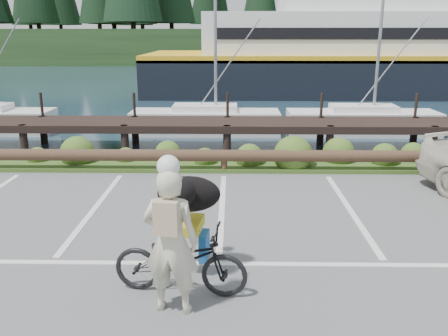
# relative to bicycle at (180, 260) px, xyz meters

# --- Properties ---
(ground) EXTENTS (72.00, 72.00, 0.00)m
(ground) POSITION_rel_bicycle_xyz_m (0.50, 1.24, -0.49)
(ground) COLOR #545456
(harbor_backdrop) EXTENTS (170.00, 160.00, 30.00)m
(harbor_backdrop) POSITION_rel_bicycle_xyz_m (0.89, 79.71, -0.49)
(harbor_backdrop) COLOR #192D3C
(harbor_backdrop) RESTS_ON ground
(vegetation_strip) EXTENTS (34.00, 1.60, 0.10)m
(vegetation_strip) POSITION_rel_bicycle_xyz_m (0.50, 6.54, -0.44)
(vegetation_strip) COLOR #3D5B21
(vegetation_strip) RESTS_ON ground
(log_rail) EXTENTS (32.00, 0.30, 0.60)m
(log_rail) POSITION_rel_bicycle_xyz_m (0.50, 5.84, -0.49)
(log_rail) COLOR #443021
(log_rail) RESTS_ON ground
(bicycle) EXTENTS (1.92, 0.89, 0.97)m
(bicycle) POSITION_rel_bicycle_xyz_m (0.00, 0.00, 0.00)
(bicycle) COLOR black
(bicycle) RESTS_ON ground
(cyclist) EXTENTS (0.75, 0.55, 1.91)m
(cyclist) POSITION_rel_bicycle_xyz_m (-0.06, -0.43, 0.47)
(cyclist) COLOR beige
(cyclist) RESTS_ON ground
(dog) EXTENTS (0.56, 0.96, 0.53)m
(dog) POSITION_rel_bicycle_xyz_m (0.08, 0.59, 0.75)
(dog) COLOR black
(dog) RESTS_ON bicycle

